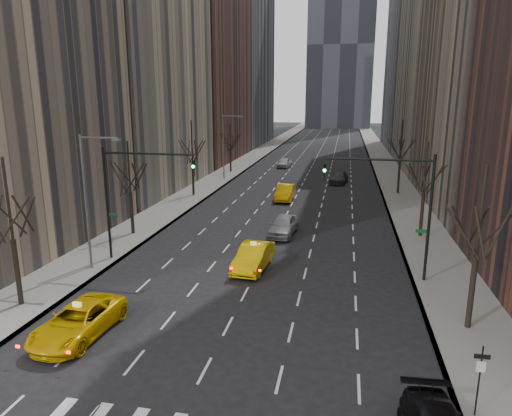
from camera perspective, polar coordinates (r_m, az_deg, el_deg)
The scene contains 25 objects.
ground at distance 20.96m, azimuth -6.44°, elevation -19.53°, with size 400.00×400.00×0.00m, color black.
sidewalk_left at distance 89.20m, azimuth -0.48°, elevation 6.35°, with size 4.50×320.00×0.15m, color slate.
sidewalk_right at distance 87.66m, azimuth 15.49°, elevation 5.73°, with size 4.50×320.00×0.15m, color slate.
bld_left_far at distance 87.61m, azimuth -7.42°, elevation 20.49°, with size 14.00×28.00×44.00m, color brown.
bld_left_deep at distance 117.33m, azimuth -2.55°, elevation 22.76°, with size 14.00×30.00×60.00m, color slate.
bld_right_far at distance 83.34m, azimuth 23.82°, elevation 21.95°, with size 14.00×28.00×50.00m, color tan.
bld_right_deep at distance 114.16m, azimuth 20.53°, elevation 21.71°, with size 14.00×30.00×58.00m, color slate.
tree_lw_a at distance 28.13m, azimuth -28.09°, elevation -3.60°, with size 3.36×3.50×8.28m.
tree_lw_b at distance 39.60m, azimuth -15.42°, elevation 1.92°, with size 3.36×3.50×7.82m.
tree_lw_c at distance 54.12m, azimuth -7.94°, elevation 5.67°, with size 3.36×3.50×8.74m.
tree_lw_d at distance 71.30m, azimuth -3.22°, elevation 7.30°, with size 3.36×3.50×7.36m.
tree_rw_a at distance 24.75m, azimuth 25.78°, elevation -5.55°, with size 3.36×3.50×8.28m.
tree_rw_b at distance 39.96m, azimuth 20.21°, elevation 1.67°, with size 3.36×3.50×7.82m.
tree_rw_c at distance 57.51m, azimuth 17.56°, elevation 5.64°, with size 3.36×3.50×8.74m.
traffic_mast_left at distance 32.73m, azimuth -15.69°, elevation 2.67°, with size 6.69×0.39×8.00m.
traffic_mast_right at distance 29.49m, azimuth 17.84°, elevation 1.35°, with size 6.69×0.39×8.00m.
streetlight_near at distance 31.82m, azimuth -20.09°, elevation 2.28°, with size 2.83×0.22×9.00m.
streetlight_far at distance 64.06m, azimuth -3.78°, elevation 8.43°, with size 2.83×0.22×9.00m.
sign_post at distance 19.08m, azimuth 26.17°, elevation -18.27°, with size 0.55×0.06×2.80m.
taxi_suv at distance 24.59m, azimuth -21.31°, elevation -13.05°, with size 2.59×5.61×1.56m, color #E1B204.
taxi_sedan at distance 31.28m, azimuth -0.31°, elevation -6.13°, with size 1.81×5.18×1.71m, color #E5B804.
silver_sedan_ahead at distance 38.89m, azimuth 3.42°, elevation -2.17°, with size 2.00×4.97×1.69m, color gray.
far_taxi at distance 52.25m, azimuth 3.66°, elevation 1.95°, with size 1.82×5.21×1.72m, color #FFB605.
far_suv_grey at distance 63.59m, azimuth 10.31°, elevation 3.77°, with size 2.11×5.19×1.51m, color #2C2D31.
far_car_white at distance 76.94m, azimuth 3.57°, elevation 5.67°, with size 1.80×4.48×1.53m, color silver.
Camera 1 is at (5.53, -16.66, 11.45)m, focal length 32.00 mm.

